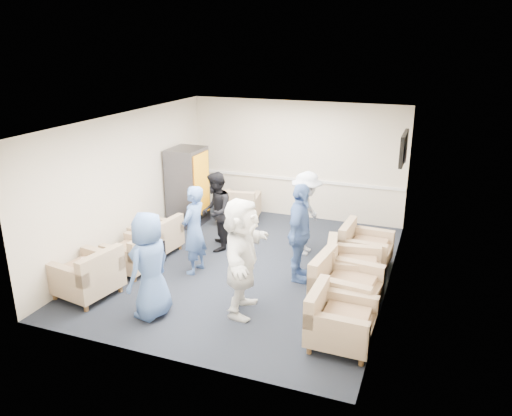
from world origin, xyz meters
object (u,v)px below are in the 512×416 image
at_px(armchair_left_far, 159,237).
at_px(armchair_right_far, 363,249).
at_px(armchair_right_near, 337,322).
at_px(person_front_right, 242,257).
at_px(armchair_right_midnear, 342,289).
at_px(armchair_right_midfar, 350,270).
at_px(person_mid_left, 194,230).
at_px(armchair_left_near, 89,277).
at_px(armchair_corner, 239,208).
at_px(person_back_right, 306,213).
at_px(person_mid_right, 300,233).
at_px(person_front_left, 150,266).
at_px(person_back_left, 216,212).
at_px(armchair_left_mid, 134,255).
at_px(vending_machine, 188,187).

relative_size(armchair_left_far, armchair_right_far, 0.95).
bearing_deg(armchair_right_near, person_front_right, 78.07).
height_order(armchair_right_midnear, armchair_right_far, armchair_right_midnear).
height_order(armchair_right_midfar, person_mid_left, person_mid_left).
bearing_deg(armchair_right_near, armchair_left_far, 65.79).
relative_size(armchair_left_near, armchair_corner, 1.03).
xyz_separation_m(armchair_right_midfar, person_back_right, (-1.09, 1.23, 0.46)).
bearing_deg(armchair_right_midnear, person_mid_right, 55.93).
distance_m(person_front_left, person_front_right, 1.36).
distance_m(person_mid_left, person_back_left, 1.08).
height_order(armchair_right_midnear, person_front_left, person_front_left).
bearing_deg(person_mid_left, armchair_right_far, 119.05).
height_order(armchair_left_mid, person_mid_right, person_mid_right).
distance_m(armchair_right_near, person_mid_right, 2.06).
height_order(armchair_right_far, person_back_right, person_back_right).
bearing_deg(person_back_left, person_mid_right, 50.66).
distance_m(armchair_right_midfar, person_back_left, 2.94).
bearing_deg(vending_machine, person_mid_left, -59.65).
distance_m(armchair_left_mid, person_back_left, 1.81).
distance_m(armchair_right_midnear, person_front_right, 1.63).
bearing_deg(vending_machine, armchair_corner, 24.43).
height_order(armchair_left_far, armchair_right_far, armchair_right_far).
distance_m(armchair_left_near, person_mid_left, 1.91).
distance_m(armchair_right_midnear, armchair_right_midfar, 0.72).
bearing_deg(person_mid_left, armchair_right_midnear, 85.38).
distance_m(armchair_right_near, person_mid_left, 3.19).
distance_m(armchair_corner, person_front_left, 4.25).
distance_m(armchair_left_far, person_mid_left, 1.28).
relative_size(vending_machine, person_back_right, 1.06).
height_order(armchair_right_far, person_front_left, person_front_left).
xyz_separation_m(armchair_left_far, person_back_right, (2.69, 1.00, 0.50)).
distance_m(armchair_left_near, person_back_left, 2.77).
bearing_deg(armchair_right_near, vending_machine, 50.73).
relative_size(armchair_corner, vending_machine, 0.58).
relative_size(armchair_right_midnear, armchair_right_far, 1.15).
xyz_separation_m(armchair_right_near, person_mid_right, (-1.03, 1.71, 0.53)).
height_order(person_back_left, person_back_right, person_back_right).
bearing_deg(person_mid_right, armchair_left_far, 85.06).
distance_m(armchair_right_midnear, armchair_right_far, 1.71).
distance_m(armchair_left_mid, armchair_corner, 3.13).
bearing_deg(person_front_left, person_mid_left, -169.13).
distance_m(armchair_corner, person_mid_right, 3.13).
xyz_separation_m(armchair_right_far, person_front_right, (-1.47, -2.27, 0.57)).
xyz_separation_m(armchair_right_far, person_mid_right, (-0.95, -0.92, 0.52)).
distance_m(armchair_left_far, person_back_right, 2.91).
xyz_separation_m(armchair_left_far, person_back_left, (0.98, 0.56, 0.47)).
distance_m(armchair_left_mid, person_front_left, 1.71).
xyz_separation_m(armchair_right_midnear, person_front_left, (-2.66, -1.14, 0.45)).
relative_size(vending_machine, person_front_right, 0.95).
bearing_deg(person_back_right, person_front_right, 175.86).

